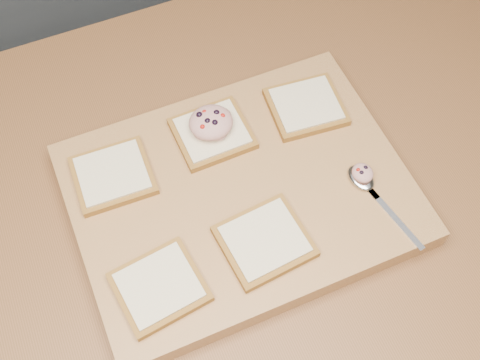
{
  "coord_description": "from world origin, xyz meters",
  "views": [
    {
      "loc": [
        -0.34,
        -0.42,
        1.69
      ],
      "look_at": [
        -0.17,
        -0.03,
        0.96
      ],
      "focal_mm": 45.0,
      "sensor_mm": 36.0,
      "label": 1
    }
  ],
  "objects_px": {
    "cutting_board": "(240,194)",
    "tuna_salad_dollop": "(211,122)",
    "spoon": "(366,184)",
    "bread_far_center": "(212,133)"
  },
  "relations": [
    {
      "from": "cutting_board",
      "to": "spoon",
      "type": "distance_m",
      "value": 0.18
    },
    {
      "from": "cutting_board",
      "to": "tuna_salad_dollop",
      "type": "relative_size",
      "value": 7.21
    },
    {
      "from": "tuna_salad_dollop",
      "to": "cutting_board",
      "type": "bearing_deg",
      "value": -88.7
    },
    {
      "from": "cutting_board",
      "to": "spoon",
      "type": "bearing_deg",
      "value": -21.75
    },
    {
      "from": "cutting_board",
      "to": "bread_far_center",
      "type": "bearing_deg",
      "value": 91.38
    },
    {
      "from": "tuna_salad_dollop",
      "to": "spoon",
      "type": "relative_size",
      "value": 0.42
    },
    {
      "from": "bread_far_center",
      "to": "tuna_salad_dollop",
      "type": "distance_m",
      "value": 0.02
    },
    {
      "from": "cutting_board",
      "to": "bread_far_center",
      "type": "relative_size",
      "value": 4.3
    },
    {
      "from": "spoon",
      "to": "tuna_salad_dollop",
      "type": "bearing_deg",
      "value": 135.0
    },
    {
      "from": "tuna_salad_dollop",
      "to": "spoon",
      "type": "xyz_separation_m",
      "value": [
        0.17,
        -0.17,
        -0.03
      ]
    }
  ]
}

